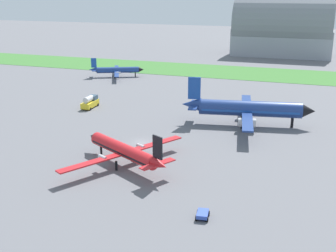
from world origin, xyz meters
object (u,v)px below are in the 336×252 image
object	(u,v)px
airplane_taxiing_turboprop	(117,70)
baggage_cart_near_gate	(203,214)
airplane_midfield_jet	(247,109)
fuel_truck_midfield	(90,102)
airplane_foreground_turboprop	(124,150)

from	to	relation	value
airplane_taxiing_turboprop	baggage_cart_near_gate	size ratio (longest dim) A/B	8.15
airplane_taxiing_turboprop	baggage_cart_near_gate	world-z (taller)	airplane_taxiing_turboprop
airplane_midfield_jet	fuel_truck_midfield	bearing A→B (deg)	167.01
baggage_cart_near_gate	fuel_truck_midfield	distance (m)	63.63
baggage_cart_near_gate	airplane_foreground_turboprop	bearing A→B (deg)	-135.01
airplane_foreground_turboprop	baggage_cart_near_gate	xyz separation A→B (m)	(17.85, -13.44, -2.28)
airplane_taxiing_turboprop	baggage_cart_near_gate	xyz separation A→B (m)	(55.34, -87.65, -1.94)
airplane_midfield_jet	fuel_truck_midfield	world-z (taller)	airplane_midfield_jet
airplane_foreground_turboprop	baggage_cart_near_gate	world-z (taller)	airplane_foreground_turboprop
airplane_taxiing_turboprop	airplane_foreground_turboprop	size ratio (longest dim) A/B	0.90
airplane_midfield_jet	baggage_cart_near_gate	xyz separation A→B (m)	(1.61, -44.70, -3.34)
airplane_foreground_turboprop	airplane_taxiing_turboprop	bearing A→B (deg)	-34.24
airplane_foreground_turboprop	baggage_cart_near_gate	size ratio (longest dim) A/B	9.06
airplane_taxiing_turboprop	airplane_foreground_turboprop	world-z (taller)	airplane_foreground_turboprop
airplane_midfield_jet	airplane_foreground_turboprop	xyz separation A→B (m)	(-16.24, -31.26, -1.05)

